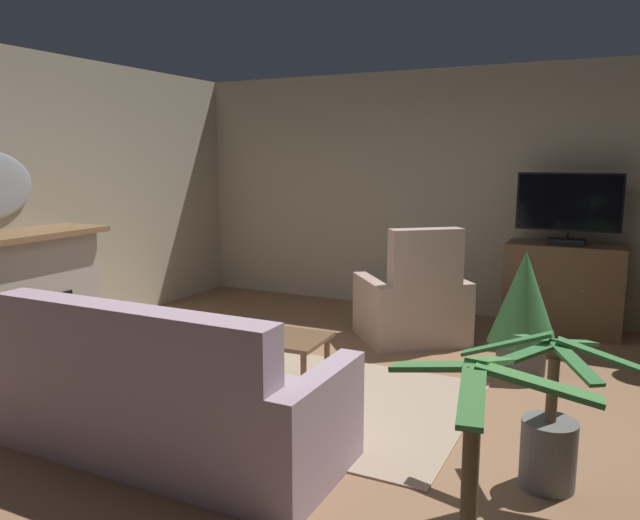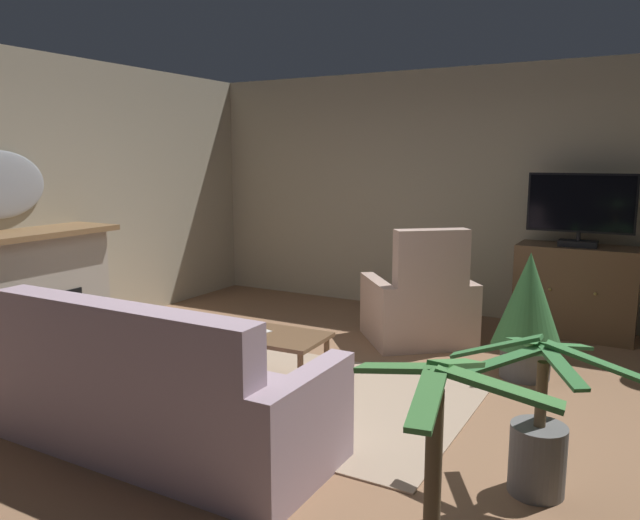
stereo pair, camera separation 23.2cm
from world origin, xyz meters
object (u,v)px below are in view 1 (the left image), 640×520
object	(u,v)px
potted_plant_on_hearth_side	(523,306)
potted_plant_tall_palm_by_window	(549,440)
cat	(152,357)
armchair_beside_cabinet	(413,306)
fireplace	(15,302)
tv_remote	(249,332)
folded_newspaper	(249,331)
sofa_floral	(165,402)
coffee_table	(271,341)
television	(568,207)
tv_cabinet	(563,290)

from	to	relation	value
potted_plant_on_hearth_side	potted_plant_tall_palm_by_window	size ratio (longest dim) A/B	1.02
cat	armchair_beside_cabinet	bearing A→B (deg)	44.49
fireplace	tv_remote	bearing A→B (deg)	10.73
armchair_beside_cabinet	cat	bearing A→B (deg)	-135.51
fireplace	tv_remote	xyz separation A→B (m)	(2.11, 0.40, -0.10)
potted_plant_on_hearth_side	folded_newspaper	bearing A→B (deg)	-147.54
sofa_floral	cat	size ratio (longest dim) A/B	3.45
coffee_table	potted_plant_tall_palm_by_window	size ratio (longest dim) A/B	0.88
fireplace	television	size ratio (longest dim) A/B	1.75
tv_remote	potted_plant_on_hearth_side	world-z (taller)	potted_plant_on_hearth_side
tv_remote	tv_cabinet	bearing A→B (deg)	-140.04
potted_plant_tall_palm_by_window	sofa_floral	bearing A→B (deg)	-163.51
folded_newspaper	potted_plant_tall_palm_by_window	xyz separation A→B (m)	(2.27, -0.57, -0.16)
tv_remote	potted_plant_tall_palm_by_window	xyz separation A→B (m)	(2.25, -0.54, -0.17)
coffee_table	television	bearing A→B (deg)	54.22
fireplace	folded_newspaper	size ratio (longest dim) A/B	5.72
fireplace	armchair_beside_cabinet	world-z (taller)	same
tv_remote	folded_newspaper	distance (m)	0.04
tv_remote	potted_plant_on_hearth_side	xyz separation A→B (m)	(1.85, 1.23, 0.13)
coffee_table	tv_remote	world-z (taller)	tv_remote
fireplace	cat	bearing A→B (deg)	18.96
fireplace	potted_plant_on_hearth_side	bearing A→B (deg)	22.32
folded_newspaper	sofa_floral	distance (m)	1.21
television	potted_plant_on_hearth_side	xyz separation A→B (m)	(-0.19, -1.41, -0.71)
tv_cabinet	armchair_beside_cabinet	bearing A→B (deg)	-142.23
folded_newspaper	armchair_beside_cabinet	bearing A→B (deg)	80.11
coffee_table	sofa_floral	world-z (taller)	sofa_floral
coffee_table	folded_newspaper	size ratio (longest dim) A/B	2.93
armchair_beside_cabinet	cat	distance (m)	2.47
folded_newspaper	potted_plant_on_hearth_side	distance (m)	2.23
tv_cabinet	potted_plant_tall_palm_by_window	size ratio (longest dim) A/B	1.12
television	potted_plant_tall_palm_by_window	xyz separation A→B (m)	(0.21, -3.18, -1.02)
folded_newspaper	potted_plant_on_hearth_side	world-z (taller)	potted_plant_on_hearth_side
tv_remote	sofa_floral	distance (m)	1.17
potted_plant_on_hearth_side	potted_plant_tall_palm_by_window	world-z (taller)	potted_plant_on_hearth_side
tv_remote	potted_plant_on_hearth_side	size ratio (longest dim) A/B	0.17
coffee_table	sofa_floral	size ratio (longest dim) A/B	0.41
armchair_beside_cabinet	potted_plant_on_hearth_side	distance (m)	1.20
television	coffee_table	size ratio (longest dim) A/B	1.12
fireplace	coffee_table	bearing A→B (deg)	10.98
sofa_floral	cat	distance (m)	1.63
television	potted_plant_tall_palm_by_window	size ratio (longest dim) A/B	0.98
cat	fireplace	bearing A→B (deg)	-161.04
tv_remote	coffee_table	bearing A→B (deg)	-178.82
coffee_table	armchair_beside_cabinet	distance (m)	1.78
tv_cabinet	potted_plant_tall_palm_by_window	xyz separation A→B (m)	(0.21, -3.23, -0.16)
tv_cabinet	folded_newspaper	distance (m)	3.36
tv_remote	potted_plant_on_hearth_side	distance (m)	2.23
tv_remote	armchair_beside_cabinet	xyz separation A→B (m)	(0.78, 1.71, -0.09)
television	potted_plant_tall_palm_by_window	world-z (taller)	television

